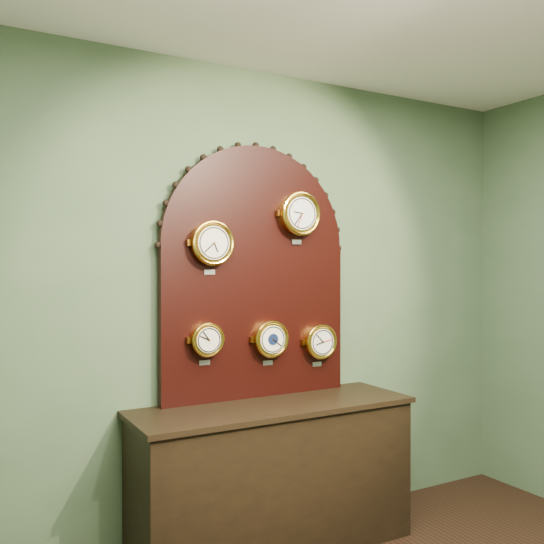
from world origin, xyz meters
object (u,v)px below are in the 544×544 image
roman_clock (212,243)px  barometer (270,339)px  display_board (256,264)px  hygrometer (207,340)px  shop_counter (274,479)px  arabic_clock (299,214)px  tide_clock (320,342)px

roman_clock → barometer: roman_clock is taller
display_board → hygrometer: (-0.35, -0.07, -0.43)m
shop_counter → hygrometer: size_ratio=6.47×
barometer → arabic_clock: bearing=-0.3°
tide_clock → roman_clock: bearing=-179.9°
shop_counter → roman_clock: 1.39m
arabic_clock → shop_counter: bearing=-150.2°
shop_counter → roman_clock: size_ratio=5.22×
arabic_clock → display_board: bearing=165.7°
display_board → hygrometer: display_board is taller
roman_clock → display_board: bearing=12.1°
shop_counter → barometer: barometer is taller
display_board → arabic_clock: (0.27, -0.07, 0.31)m
hygrometer → arabic_clock: bearing=-0.2°
roman_clock → tide_clock: bearing=0.1°
hygrometer → barometer: 0.41m
roman_clock → barometer: size_ratio=1.12×
arabic_clock → hygrometer: bearing=179.8°
shop_counter → display_board: size_ratio=1.05×
tide_clock → barometer: bearing=-180.0°
shop_counter → arabic_clock: (0.27, 0.15, 1.53)m
arabic_clock → barometer: bearing=179.7°
roman_clock → hygrometer: size_ratio=1.24×
display_board → barometer: bearing=-46.5°
hygrometer → barometer: hygrometer is taller
roman_clock → tide_clock: (0.73, 0.00, -0.60)m
arabic_clock → tide_clock: size_ratio=1.19×
roman_clock → arabic_clock: (0.58, -0.00, 0.19)m
shop_counter → hygrometer: (-0.35, 0.15, 0.80)m
display_board → roman_clock: bearing=-167.9°
roman_clock → hygrometer: 0.54m
arabic_clock → tide_clock: arabic_clock is taller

